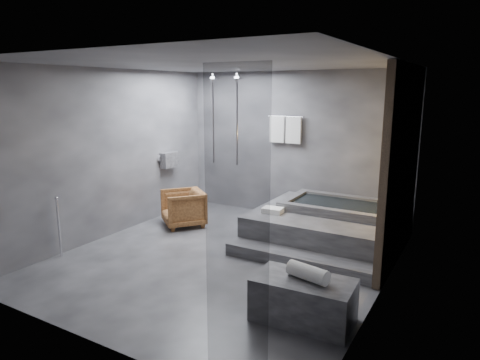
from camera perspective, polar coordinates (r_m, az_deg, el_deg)
The scene contains 7 objects.
room at distance 6.06m, azimuth 2.29°, elevation 5.10°, with size 5.00×5.04×2.82m.
tub_deck at distance 7.22m, azimuth 11.36°, elevation -6.05°, with size 2.20×2.00×0.50m, color #343436.
tub_step at distance 6.23m, azimuth 7.70°, elevation -10.46°, with size 2.20×0.36×0.18m, color #343436.
concrete_bench at distance 4.83m, azimuth 8.44°, elevation -15.53°, with size 1.06×0.58×0.48m, color #343436.
driftwood_chair at distance 7.90m, azimuth -7.58°, elevation -3.73°, with size 0.70×0.73×0.66m, color #482712.
rolled_towel at distance 4.68m, azimuth 9.03°, elevation -12.10°, with size 0.17×0.17×0.46m, color white.
deck_towel at distance 6.94m, azimuth 4.39°, elevation -4.04°, with size 0.32×0.23×0.09m, color white.
Camera 1 is at (3.21, -5.07, 2.47)m, focal length 32.00 mm.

